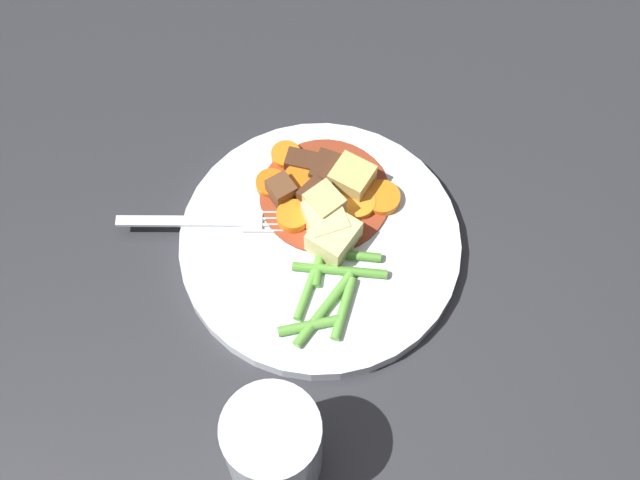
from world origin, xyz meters
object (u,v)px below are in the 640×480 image
carrot_slice_4 (381,198)px  fork (219,221)px  carrot_slice_2 (300,181)px  meat_chunk_3 (330,171)px  carrot_slice_5 (286,155)px  carrot_slice_0 (293,217)px  potato_chunk_2 (324,206)px  potato_chunk_1 (334,237)px  dinner_plate (320,244)px  meat_chunk_0 (301,163)px  meat_chunk_1 (310,197)px  potato_chunk_3 (352,179)px  carrot_slice_1 (357,203)px  potato_chunk_0 (325,222)px  water_glass (273,446)px  carrot_slice_3 (271,184)px  meat_chunk_2 (282,191)px

carrot_slice_4 → fork: bearing=91.0°
carrot_slice_2 → meat_chunk_3: 0.03m
carrot_slice_5 → meat_chunk_3: bearing=-124.2°
carrot_slice_0 → potato_chunk_2: bearing=-85.7°
carrot_slice_5 → potato_chunk_1: potato_chunk_1 is taller
potato_chunk_2 → meat_chunk_3: 0.04m
carrot_slice_2 → fork: bearing=110.5°
meat_chunk_3 → dinner_plate: bearing=164.1°
meat_chunk_0 → meat_chunk_1: 0.04m
carrot_slice_2 → potato_chunk_1: size_ratio=0.77×
potato_chunk_1 → potato_chunk_3: (0.06, -0.03, 0.00)m
meat_chunk_1 → meat_chunk_3: size_ratio=0.83×
carrot_slice_1 → carrot_slice_4: size_ratio=0.98×
carrot_slice_1 → meat_chunk_1: size_ratio=1.29×
potato_chunk_3 → potato_chunk_0: bearing=143.6°
carrot_slice_1 → potato_chunk_2: size_ratio=1.06×
dinner_plate → carrot_slice_0: 0.03m
carrot_slice_2 → carrot_slice_4: carrot_slice_2 is taller
potato_chunk_2 → water_glass: bearing=161.9°
carrot_slice_1 → water_glass: 0.24m
carrot_slice_4 → carrot_slice_3: bearing=73.6°
carrot_slice_4 → potato_chunk_1: (-0.04, 0.05, 0.01)m
potato_chunk_3 → fork: bearing=99.6°
potato_chunk_0 → potato_chunk_1: size_ratio=0.93×
potato_chunk_1 → potato_chunk_2: size_ratio=1.28×
meat_chunk_1 → meat_chunk_2: 0.03m
potato_chunk_1 → meat_chunk_0: 0.09m
meat_chunk_0 → water_glass: (-0.27, 0.06, 0.02)m
fork → meat_chunk_0: bearing=-59.4°
carrot_slice_2 → water_glass: size_ratio=0.32×
carrot_slice_4 → meat_chunk_2: (0.02, 0.09, 0.01)m
carrot_slice_4 → carrot_slice_2: bearing=69.5°
dinner_plate → carrot_slice_5: bearing=12.3°
potato_chunk_0 → meat_chunk_0: 0.07m
meat_chunk_3 → carrot_slice_2: bearing=99.7°
carrot_slice_0 → dinner_plate: bearing=-137.0°
potato_chunk_3 → water_glass: (-0.24, 0.10, 0.02)m
fork → water_glass: size_ratio=1.82×
carrot_slice_3 → potato_chunk_1: potato_chunk_1 is taller
potato_chunk_3 → water_glass: bearing=157.6°
potato_chunk_3 → potato_chunk_2: bearing=132.0°
carrot_slice_2 → carrot_slice_1: bearing=-121.3°
carrot_slice_3 → meat_chunk_3: bearing=-87.2°
carrot_slice_4 → fork: 0.15m
potato_chunk_2 → meat_chunk_2: (0.02, 0.04, -0.00)m
meat_chunk_1 → potato_chunk_1: bearing=-161.1°
dinner_plate → meat_chunk_2: bearing=30.9°
potato_chunk_3 → fork: (-0.02, 0.12, -0.01)m
potato_chunk_3 → meat_chunk_2: size_ratio=1.42×
meat_chunk_3 → meat_chunk_2: bearing=109.1°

